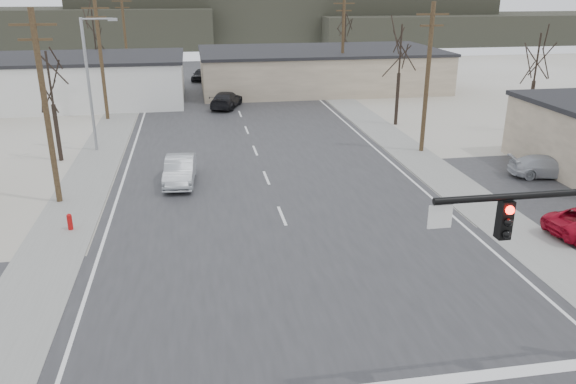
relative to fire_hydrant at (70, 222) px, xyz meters
name	(u,v)px	position (x,y,z in m)	size (l,w,h in m)	color
ground	(316,299)	(10.20, -8.00, -0.45)	(140.00, 140.00, 0.00)	silver
main_road	(264,173)	(10.20, 7.00, -0.43)	(18.00, 110.00, 0.05)	#2A2A2D
cross_road	(316,298)	(10.20, -8.00, -0.43)	(90.00, 10.00, 0.04)	#2A2A2D
sidewalk_left	(99,158)	(-0.40, 12.00, -0.42)	(3.00, 90.00, 0.06)	gray
sidewalk_right	(399,144)	(20.80, 12.00, -0.42)	(3.00, 90.00, 0.06)	gray
fire_hydrant	(70,222)	(0.00, 0.00, 0.00)	(0.24, 0.24, 0.87)	#A50C0C
building_left_far	(68,80)	(-5.80, 32.00, 1.80)	(22.30, 12.30, 4.50)	silver
building_right_far	(320,69)	(20.20, 36.00, 1.70)	(26.30, 14.30, 4.30)	#BDAB90
upole_left_b	(45,106)	(-1.30, 4.00, 4.77)	(2.20, 0.30, 10.00)	#4C3C23
upole_left_c	(101,58)	(-1.30, 24.00, 4.77)	(2.20, 0.30, 10.00)	#4C3C23
upole_left_d	(125,37)	(-1.30, 44.00, 4.77)	(2.20, 0.30, 10.00)	#4C3C23
upole_right_a	(427,76)	(21.70, 10.00, 4.77)	(2.20, 0.30, 10.00)	#4C3C23
upole_right_b	(343,44)	(21.70, 32.00, 4.77)	(2.20, 0.30, 10.00)	#4C3C23
streetlight_main	(91,78)	(-0.60, 14.00, 4.64)	(2.40, 0.25, 9.00)	gray
tree_left_near	(50,81)	(-2.80, 12.00, 4.78)	(3.30, 3.30, 7.35)	black
tree_right_mid	(400,52)	(22.70, 18.00, 5.48)	(3.74, 3.74, 8.33)	black
tree_left_far	(94,32)	(-3.80, 38.00, 5.83)	(3.96, 3.96, 8.82)	black
tree_right_far	(345,31)	(25.20, 44.00, 5.13)	(3.52, 3.52, 7.84)	black
tree_lot	(537,60)	(32.20, 14.00, 5.13)	(3.52, 3.52, 7.84)	black
hill_left	(12,29)	(-24.80, 84.00, 3.05)	(70.00, 18.00, 7.00)	#333026
hill_center	(287,19)	(25.20, 88.00, 4.05)	(80.00, 18.00, 9.00)	#333026
hill_right	(466,29)	(60.20, 82.00, 2.30)	(60.00, 18.00, 5.50)	#333026
sedan_crossing	(180,170)	(5.11, 5.96, 0.37)	(1.65, 4.72, 1.55)	#92969B
car_far_a	(226,100)	(9.19, 26.94, 0.36)	(2.14, 5.25, 1.52)	black
car_far_b	(201,75)	(7.18, 43.55, 0.28)	(1.63, 4.06, 1.38)	black
car_parked_silver	(546,167)	(26.95, 3.41, 0.22)	(1.78, 4.39, 1.27)	#ACB0B7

